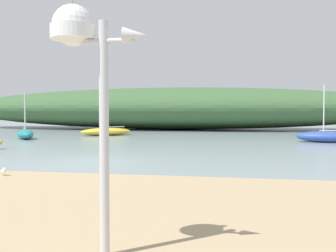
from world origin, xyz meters
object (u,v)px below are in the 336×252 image
sailboat_centre_water (25,134)px  seagull_mid_strand (4,171)px  sailboat_off_point (106,131)px  mast_structure (82,47)px  sailboat_near_shore (323,137)px

sailboat_centre_water → seagull_mid_strand: bearing=-61.2°
sailboat_off_point → seagull_mid_strand: size_ratio=15.94×
mast_structure → sailboat_centre_water: bearing=122.2°
sailboat_off_point → seagull_mid_strand: 20.44m
seagull_mid_strand → sailboat_near_shore: bearing=54.0°
sailboat_centre_water → seagull_mid_strand: size_ratio=10.75×
seagull_mid_strand → sailboat_off_point: bearing=101.6°
mast_structure → sailboat_near_shore: (7.13, 21.15, -2.42)m
sailboat_near_shore → seagull_mid_strand: bearing=-126.0°
mast_structure → sailboat_centre_water: size_ratio=0.95×
sailboat_near_shore → seagull_mid_strand: (-11.64, -15.99, -0.03)m
sailboat_centre_water → sailboat_off_point: (4.35, 4.61, -0.02)m
sailboat_near_shore → sailboat_off_point: bearing=165.6°
sailboat_off_point → sailboat_near_shore: bearing=-14.4°
sailboat_near_shore → sailboat_centre_water: 20.11m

